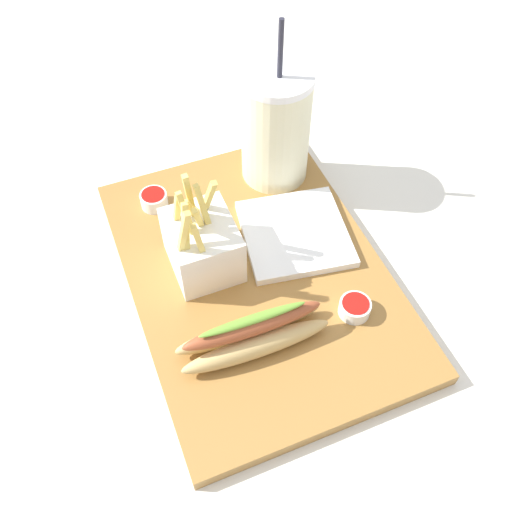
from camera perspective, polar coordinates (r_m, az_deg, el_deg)
name	(u,v)px	position (r m, az deg, el deg)	size (l,w,h in m)	color
ground_plane	(256,284)	(0.75, 0.00, -2.79)	(2.40, 2.40, 0.02)	silver
food_tray	(256,275)	(0.74, 0.00, -1.90)	(0.45, 0.32, 0.02)	olive
soda_cup	(276,127)	(0.79, 2.00, 12.85)	(0.10, 0.10, 0.24)	beige
fries_basket	(202,244)	(0.71, -5.44, 1.20)	(0.10, 0.08, 0.15)	white
hot_dog_1	(253,334)	(0.65, -0.32, -7.81)	(0.05, 0.18, 0.06)	tan
ketchup_cup_1	(355,307)	(0.70, 9.90, -5.09)	(0.04, 0.04, 0.02)	white
ketchup_cup_2	(154,199)	(0.81, -10.23, 5.65)	(0.04, 0.04, 0.02)	white
napkin_stack	(295,233)	(0.76, 3.93, 2.28)	(0.14, 0.14, 0.01)	white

